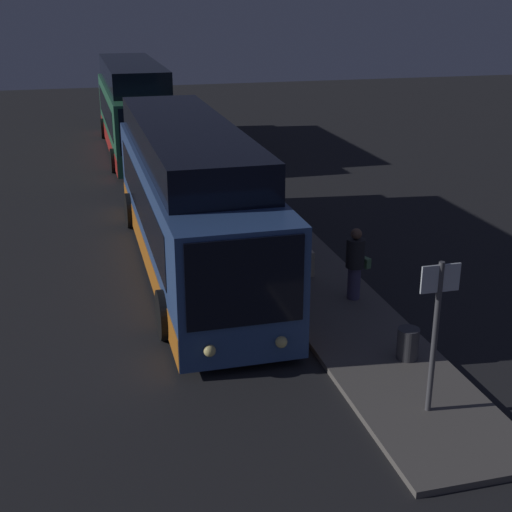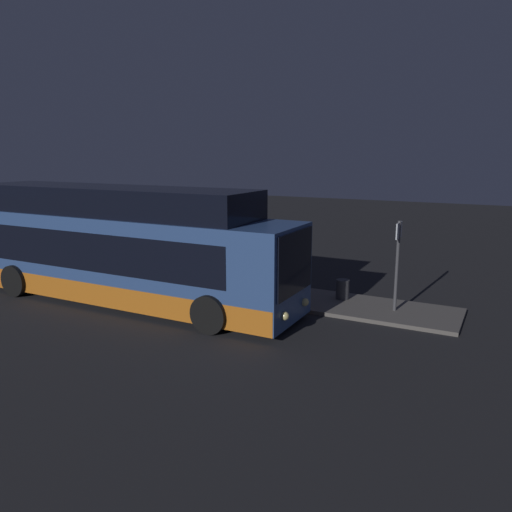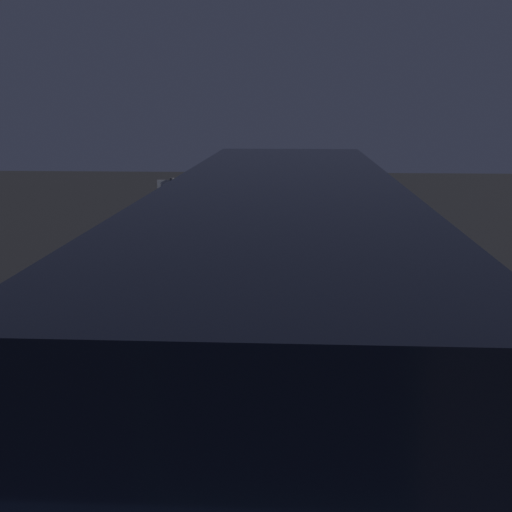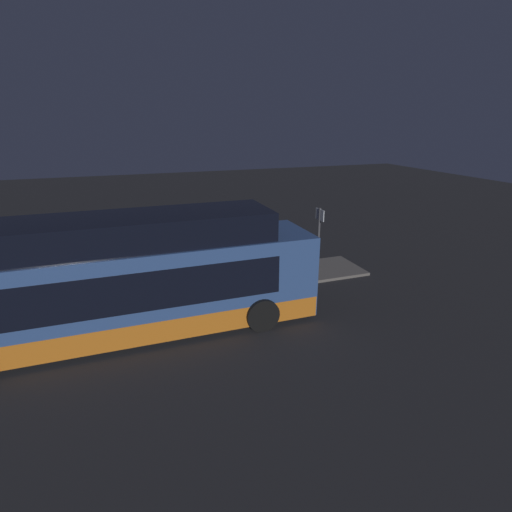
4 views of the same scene
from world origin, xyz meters
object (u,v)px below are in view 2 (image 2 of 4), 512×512
object	(u,v)px
passenger_boarding	(262,262)
sign_post	(398,255)
trash_bin	(343,289)
suitcase	(213,276)
bus_lead	(120,251)
passenger_waiting	(217,266)

from	to	relation	value
passenger_boarding	sign_post	world-z (taller)	sign_post
passenger_boarding	trash_bin	xyz separation A→B (m)	(3.07, -0.09, -0.61)
suitcase	sign_post	distance (m)	6.73
sign_post	passenger_boarding	bearing A→B (deg)	173.40
bus_lead	passenger_boarding	world-z (taller)	bus_lead
suitcase	trash_bin	distance (m)	4.78
bus_lead	suitcase	distance (m)	3.54
passenger_boarding	passenger_waiting	world-z (taller)	passenger_boarding
bus_lead	trash_bin	world-z (taller)	bus_lead
bus_lead	sign_post	world-z (taller)	bus_lead
bus_lead	suitcase	world-z (taller)	bus_lead
passenger_boarding	trash_bin	distance (m)	3.13
suitcase	sign_post	world-z (taller)	sign_post
passenger_waiting	suitcase	xyz separation A→B (m)	(-0.52, 0.52, -0.54)
passenger_waiting	suitcase	world-z (taller)	passenger_waiting
passenger_boarding	suitcase	xyz separation A→B (m)	(-1.68, -0.61, -0.60)
suitcase	sign_post	bearing A→B (deg)	0.42
bus_lead	passenger_waiting	xyz separation A→B (m)	(2.39, 2.20, -0.73)
passenger_waiting	passenger_boarding	bearing A→B (deg)	-140.25
bus_lead	trash_bin	size ratio (longest dim) A/B	19.14
bus_lead	sign_post	bearing A→B (deg)	18.15
sign_post	trash_bin	xyz separation A→B (m)	(-1.82, 0.48, -1.43)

